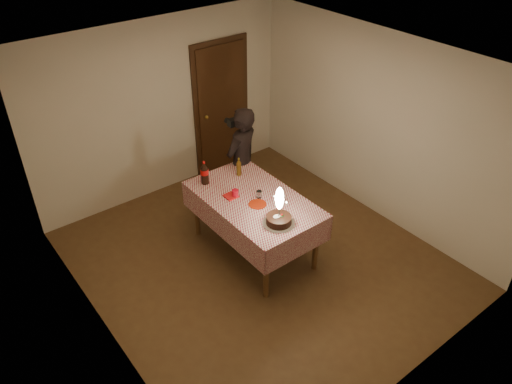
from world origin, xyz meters
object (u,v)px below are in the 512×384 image
at_px(dining_table, 254,206).
at_px(birthday_cake, 279,215).
at_px(amber_bottle_right, 239,167).
at_px(red_cup, 235,193).
at_px(red_plate, 258,204).
at_px(clear_cup, 259,194).
at_px(cola_bottle, 205,173).
at_px(photographer, 242,162).

height_order(dining_table, birthday_cake, birthday_cake).
bearing_deg(amber_bottle_right, red_cup, -131.61).
xyz_separation_m(red_plate, clear_cup, (0.11, 0.11, 0.04)).
distance_m(birthday_cake, cola_bottle, 1.24).
bearing_deg(birthday_cake, red_cup, 96.42).
bearing_deg(cola_bottle, photographer, 12.20).
height_order(birthday_cake, amber_bottle_right, birthday_cake).
bearing_deg(dining_table, red_cup, 134.19).
distance_m(red_cup, cola_bottle, 0.51).
relative_size(dining_table, clear_cup, 19.11).
height_order(dining_table, amber_bottle_right, amber_bottle_right).
bearing_deg(photographer, dining_table, -117.22).
xyz_separation_m(dining_table, clear_cup, (0.07, -0.03, 0.15)).
xyz_separation_m(dining_table, cola_bottle, (-0.28, 0.65, 0.26)).
height_order(dining_table, red_plate, red_plate).
relative_size(dining_table, cola_bottle, 5.42).
height_order(birthday_cake, photographer, photographer).
xyz_separation_m(birthday_cake, photographer, (0.49, 1.37, -0.13)).
relative_size(clear_cup, amber_bottle_right, 0.35).
distance_m(red_plate, red_cup, 0.32).
relative_size(red_plate, red_cup, 2.20).
distance_m(birthday_cake, red_cup, 0.74).
bearing_deg(amber_bottle_right, photographer, 47.90).
xyz_separation_m(red_plate, cola_bottle, (-0.24, 0.79, 0.15)).
xyz_separation_m(amber_bottle_right, photographer, (0.23, 0.26, -0.14)).
distance_m(red_cup, clear_cup, 0.30).
distance_m(cola_bottle, amber_bottle_right, 0.47).
bearing_deg(birthday_cake, clear_cup, 75.27).
bearing_deg(cola_bottle, dining_table, -66.86).
xyz_separation_m(red_cup, clear_cup, (0.23, -0.19, -0.01)).
xyz_separation_m(birthday_cake, amber_bottle_right, (0.26, 1.12, 0.01)).
bearing_deg(amber_bottle_right, red_plate, -108.09).
height_order(amber_bottle_right, photographer, photographer).
distance_m(amber_bottle_right, photographer, 0.37).
xyz_separation_m(red_plate, photographer, (0.45, 0.94, -0.02)).
relative_size(red_cup, amber_bottle_right, 0.39).
height_order(clear_cup, amber_bottle_right, amber_bottle_right).
bearing_deg(red_plate, red_cup, 111.52).
xyz_separation_m(cola_bottle, amber_bottle_right, (0.46, -0.11, -0.03)).
bearing_deg(amber_bottle_right, birthday_cake, -102.95).
height_order(red_cup, clear_cup, red_cup).
distance_m(dining_table, cola_bottle, 0.76).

